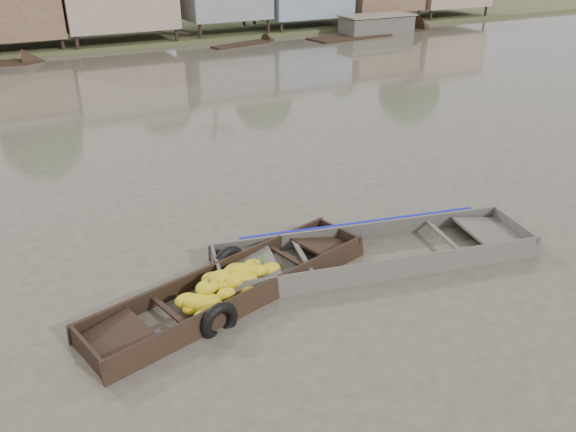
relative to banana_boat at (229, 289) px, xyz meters
name	(u,v)px	position (x,y,z in m)	size (l,w,h in m)	color
ground	(328,283)	(1.91, -0.46, -0.17)	(120.00, 120.00, 0.00)	#484337
banana_boat	(229,289)	(0.00, 0.00, 0.00)	(6.12, 2.86, 0.84)	black
viewer_boat	(376,255)	(3.33, -0.10, -0.13)	(7.14, 3.20, 0.56)	#413C37
distant_boats	(299,37)	(14.88, 24.65, 0.07)	(41.95, 3.95, 1.38)	black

